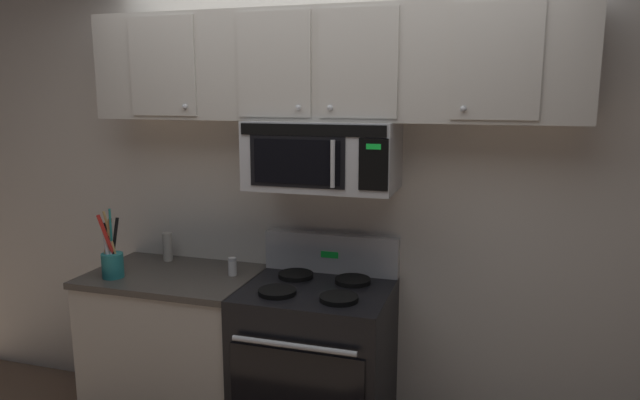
{
  "coord_description": "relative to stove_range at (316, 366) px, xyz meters",
  "views": [
    {
      "loc": [
        0.85,
        -2.29,
        1.89
      ],
      "look_at": [
        0.0,
        0.49,
        1.35
      ],
      "focal_mm": 32.4,
      "sensor_mm": 36.0,
      "label": 1
    }
  ],
  "objects": [
    {
      "name": "back_wall",
      "position": [
        0.0,
        0.37,
        0.88
      ],
      "size": [
        5.2,
        0.1,
        2.7
      ],
      "primitive_type": "cube",
      "color": "silver",
      "rests_on": "ground_plane"
    },
    {
      "name": "stove_range",
      "position": [
        0.0,
        0.0,
        0.0
      ],
      "size": [
        0.76,
        0.69,
        1.12
      ],
      "color": "black",
      "rests_on": "ground_plane"
    },
    {
      "name": "over_range_microwave",
      "position": [
        -0.0,
        0.12,
        1.11
      ],
      "size": [
        0.76,
        0.43,
        0.35
      ],
      "color": "#B7BABF"
    },
    {
      "name": "upper_cabinets",
      "position": [
        -0.0,
        0.15,
        1.56
      ],
      "size": [
        2.5,
        0.36,
        0.55
      ],
      "color": "#BCB7AD"
    },
    {
      "name": "counter_segment",
      "position": [
        -0.84,
        0.01,
        -0.02
      ],
      "size": [
        0.93,
        0.65,
        0.9
      ],
      "color": "#BCB7AD",
      "rests_on": "ground_plane"
    },
    {
      "name": "utensil_crock_teal",
      "position": [
        -1.11,
        -0.16,
        0.53
      ],
      "size": [
        0.12,
        0.14,
        0.39
      ],
      "color": "teal",
      "rests_on": "counter_segment"
    },
    {
      "name": "salt_shaker",
      "position": [
        -0.5,
        0.07,
        0.48
      ],
      "size": [
        0.05,
        0.05,
        0.1
      ],
      "color": "white",
      "rests_on": "counter_segment"
    },
    {
      "name": "pepper_mill",
      "position": [
        -1.0,
        0.21,
        0.52
      ],
      "size": [
        0.06,
        0.06,
        0.17
      ],
      "primitive_type": "cylinder",
      "color": "#B7B2A8",
      "rests_on": "counter_segment"
    }
  ]
}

